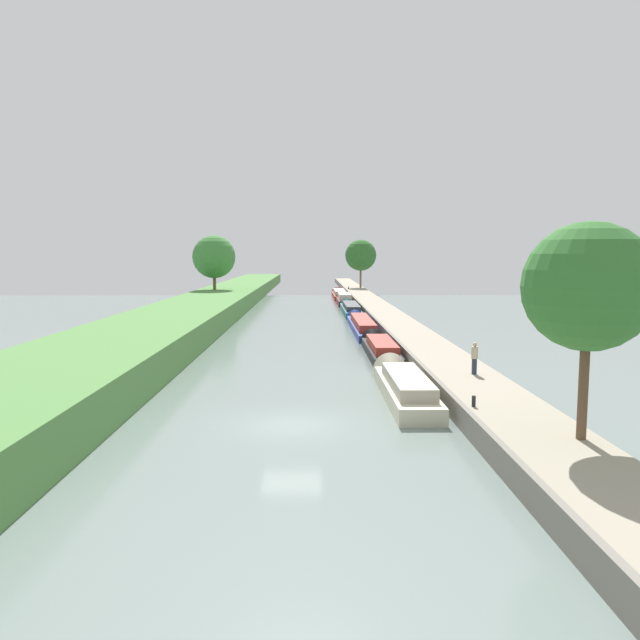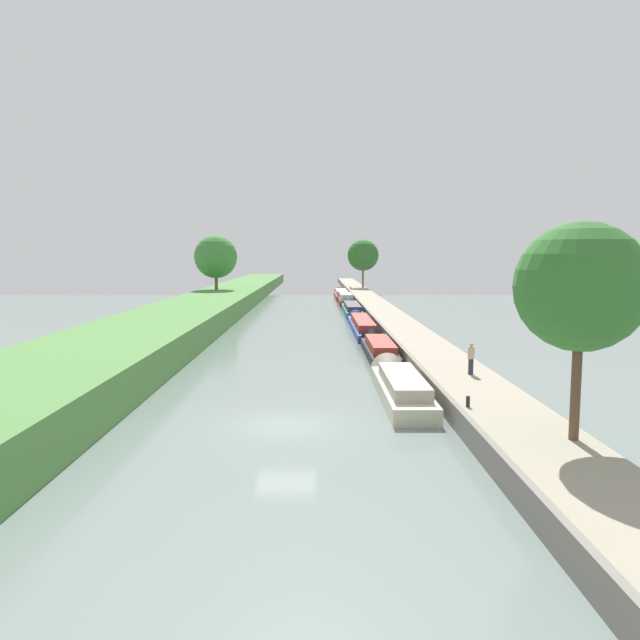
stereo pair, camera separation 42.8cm
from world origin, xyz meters
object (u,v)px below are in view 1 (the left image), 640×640
at_px(narrowboat_blue, 361,325).
at_px(mooring_bollard_far, 348,288).
at_px(narrowboat_maroon, 344,300).
at_px(narrowboat_red, 339,294).
at_px(mooring_bollard_near, 474,401).
at_px(narrowboat_black, 380,348).
at_px(narrowboat_teal, 350,309).
at_px(person_walking, 475,357).
at_px(narrowboat_cream, 403,385).

distance_m(narrowboat_blue, mooring_bollard_far, 50.32).
relative_size(narrowboat_maroon, mooring_bollard_far, 22.84).
relative_size(narrowboat_red, mooring_bollard_near, 34.02).
bearing_deg(narrowboat_red, narrowboat_black, -89.73).
distance_m(narrowboat_blue, narrowboat_maroon, 29.49).
relative_size(narrowboat_teal, person_walking, 8.96).
bearing_deg(person_walking, narrowboat_black, 106.66).
bearing_deg(narrowboat_black, mooring_bollard_far, 88.46).
bearing_deg(narrowboat_teal, narrowboat_cream, -90.18).
height_order(narrowboat_black, narrowboat_teal, narrowboat_teal).
bearing_deg(narrowboat_red, narrowboat_maroon, -89.78).
distance_m(narrowboat_red, mooring_bollard_far, 7.47).
relative_size(person_walking, mooring_bollard_far, 3.69).
bearing_deg(person_walking, narrowboat_teal, 94.92).
relative_size(narrowboat_teal, narrowboat_maroon, 1.45).
distance_m(narrowboat_cream, narrowboat_red, 69.54).
distance_m(narrowboat_black, narrowboat_blue, 13.90).
xyz_separation_m(narrowboat_black, narrowboat_maroon, (-0.22, 43.39, 0.16)).
xyz_separation_m(narrowboat_maroon, mooring_bollard_near, (1.94, -61.83, 0.54)).
height_order(narrowboat_teal, mooring_bollard_far, mooring_bollard_far).
relative_size(narrowboat_blue, mooring_bollard_near, 37.70).
height_order(narrowboat_blue, narrowboat_red, narrowboat_red).
xyz_separation_m(narrowboat_blue, mooring_bollard_near, (1.87, -32.34, 0.67)).
height_order(narrowboat_red, person_walking, person_walking).
bearing_deg(narrowboat_maroon, narrowboat_red, 90.22).
relative_size(narrowboat_blue, person_walking, 10.22).
distance_m(narrowboat_black, narrowboat_red, 57.00).
xyz_separation_m(narrowboat_cream, narrowboat_maroon, (0.03, 55.93, 0.10)).
bearing_deg(person_walking, narrowboat_red, 93.17).
relative_size(narrowboat_cream, narrowboat_maroon, 1.05).
bearing_deg(narrowboat_blue, narrowboat_maroon, 90.13).
bearing_deg(narrowboat_black, narrowboat_teal, 90.21).
xyz_separation_m(narrowboat_maroon, mooring_bollard_far, (1.94, 20.79, 0.54)).
bearing_deg(narrowboat_cream, narrowboat_teal, 89.82).
bearing_deg(narrowboat_cream, person_walking, 10.56).
xyz_separation_m(narrowboat_cream, person_walking, (3.79, 0.71, 1.28)).
xyz_separation_m(narrowboat_cream, narrowboat_black, (0.24, 12.54, -0.06)).
distance_m(narrowboat_cream, narrowboat_maroon, 55.93).
relative_size(narrowboat_black, narrowboat_maroon, 1.05).
relative_size(narrowboat_cream, narrowboat_red, 0.70).
bearing_deg(narrowboat_cream, narrowboat_red, 90.02).
distance_m(narrowboat_cream, narrowboat_black, 12.54).
xyz_separation_m(mooring_bollard_near, mooring_bollard_far, (0.00, 82.62, 0.00)).
distance_m(narrowboat_teal, person_walking, 42.62).
distance_m(mooring_bollard_near, mooring_bollard_far, 82.62).
relative_size(narrowboat_blue, narrowboat_maroon, 1.65).
xyz_separation_m(narrowboat_blue, narrowboat_red, (-0.12, 43.11, 0.03)).
height_order(narrowboat_cream, narrowboat_teal, narrowboat_cream).
height_order(narrowboat_cream, mooring_bollard_near, mooring_bollard_near).
height_order(narrowboat_black, mooring_bollard_far, mooring_bollard_far).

